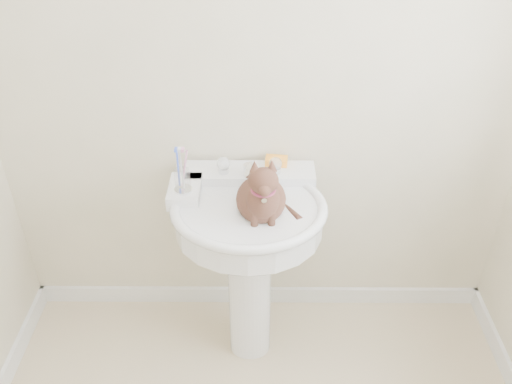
{
  "coord_description": "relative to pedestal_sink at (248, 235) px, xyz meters",
  "views": [
    {
      "loc": [
        -0.0,
        -0.86,
        2.03
      ],
      "look_at": [
        -0.01,
        0.78,
        0.89
      ],
      "focal_mm": 38.0,
      "sensor_mm": 36.0,
      "label": 1
    }
  ],
  "objects": [
    {
      "name": "wall_back",
      "position": [
        0.04,
        0.29,
        0.58
      ],
      "size": [
        2.2,
        0.0,
        2.5
      ],
      "primitive_type": null,
      "color": "beige",
      "rests_on": "ground"
    },
    {
      "name": "baseboard_back",
      "position": [
        0.04,
        0.28,
        -0.62
      ],
      "size": [
        2.2,
        0.02,
        0.09
      ],
      "primitive_type": "cube",
      "color": "white",
      "rests_on": "floor"
    },
    {
      "name": "pedestal_sink",
      "position": [
        0.0,
        0.0,
        0.0
      ],
      "size": [
        0.62,
        0.61,
        0.85
      ],
      "color": "white",
      "rests_on": "floor"
    },
    {
      "name": "faucet",
      "position": [
        0.0,
        0.15,
        0.22
      ],
      "size": [
        0.28,
        0.12,
        0.14
      ],
      "color": "silver",
      "rests_on": "pedestal_sink"
    },
    {
      "name": "soap_bar",
      "position": [
        0.11,
        0.24,
        0.2
      ],
      "size": [
        0.1,
        0.07,
        0.03
      ],
      "primitive_type": "cube",
      "rotation": [
        0.0,
        0.0,
        -0.11
      ],
      "color": "orange",
      "rests_on": "pedestal_sink"
    },
    {
      "name": "toothbrush_cup",
      "position": [
        -0.25,
        0.04,
        0.23
      ],
      "size": [
        0.07,
        0.07,
        0.18
      ],
      "rotation": [
        0.0,
        0.0,
        0.2
      ],
      "color": "silver",
      "rests_on": "pedestal_sink"
    },
    {
      "name": "cat",
      "position": [
        0.05,
        -0.05,
        0.22
      ],
      "size": [
        0.21,
        0.26,
        0.38
      ],
      "rotation": [
        0.0,
        0.0,
        0.08
      ],
      "color": "brown",
      "rests_on": "pedestal_sink"
    }
  ]
}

